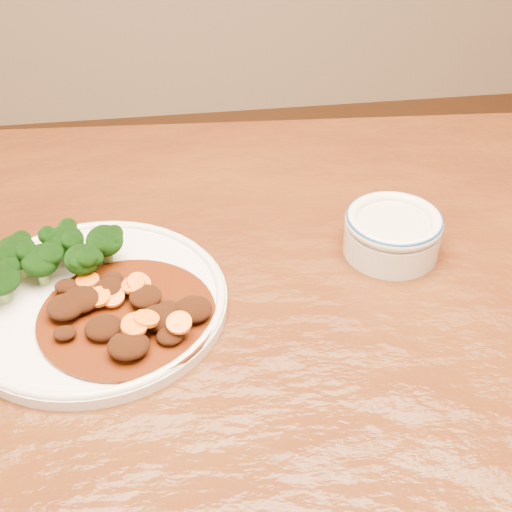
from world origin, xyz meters
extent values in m
cube|color=#4C270D|center=(0.00, 0.00, 0.73)|extent=(1.56, 1.00, 0.04)
cylinder|color=white|center=(-0.23, 0.04, 0.76)|extent=(0.29, 0.29, 0.01)
torus|color=white|center=(-0.23, 0.04, 0.76)|extent=(0.29, 0.29, 0.01)
cylinder|color=#799F52|center=(-0.30, 0.09, 0.77)|extent=(0.01, 0.01, 0.02)
ellipsoid|color=black|center=(-0.30, 0.09, 0.79)|extent=(0.04, 0.04, 0.03)
cylinder|color=#799F52|center=(-0.21, 0.10, 0.77)|extent=(0.01, 0.01, 0.02)
ellipsoid|color=black|center=(-0.21, 0.10, 0.79)|extent=(0.04, 0.04, 0.03)
cylinder|color=#799F52|center=(-0.32, 0.05, 0.77)|extent=(0.01, 0.01, 0.02)
ellipsoid|color=black|center=(-0.32, 0.05, 0.79)|extent=(0.04, 0.04, 0.03)
cylinder|color=#799F52|center=(-0.24, 0.07, 0.77)|extent=(0.01, 0.01, 0.02)
ellipsoid|color=black|center=(-0.24, 0.07, 0.79)|extent=(0.04, 0.04, 0.03)
cylinder|color=#799F52|center=(-0.26, 0.11, 0.77)|extent=(0.01, 0.01, 0.02)
ellipsoid|color=black|center=(-0.26, 0.11, 0.79)|extent=(0.04, 0.04, 0.03)
cylinder|color=#799F52|center=(-0.28, 0.07, 0.77)|extent=(0.01, 0.01, 0.02)
ellipsoid|color=black|center=(-0.28, 0.07, 0.79)|extent=(0.04, 0.04, 0.03)
cylinder|color=#799F52|center=(-0.31, 0.09, 0.77)|extent=(0.01, 0.01, 0.02)
ellipsoid|color=black|center=(-0.31, 0.09, 0.79)|extent=(0.04, 0.04, 0.04)
cylinder|color=#471E07|center=(-0.19, 0.00, 0.77)|extent=(0.19, 0.19, 0.00)
ellipsoid|color=black|center=(-0.21, 0.04, 0.78)|extent=(0.03, 0.03, 0.02)
ellipsoid|color=black|center=(-0.17, 0.02, 0.78)|extent=(0.03, 0.04, 0.02)
ellipsoid|color=black|center=(-0.20, -0.02, 0.77)|extent=(0.02, 0.02, 0.01)
ellipsoid|color=black|center=(-0.15, -0.04, 0.77)|extent=(0.03, 0.03, 0.01)
ellipsoid|color=black|center=(-0.21, -0.02, 0.78)|extent=(0.04, 0.04, 0.02)
ellipsoid|color=black|center=(-0.18, 0.04, 0.78)|extent=(0.03, 0.02, 0.01)
ellipsoid|color=black|center=(-0.16, -0.02, 0.78)|extent=(0.04, 0.04, 0.02)
ellipsoid|color=black|center=(-0.19, -0.06, 0.78)|extent=(0.04, 0.04, 0.02)
ellipsoid|color=black|center=(-0.17, 0.03, 0.77)|extent=(0.03, 0.02, 0.01)
ellipsoid|color=black|center=(-0.25, 0.01, 0.78)|extent=(0.04, 0.04, 0.02)
ellipsoid|color=black|center=(-0.12, -0.01, 0.78)|extent=(0.04, 0.04, 0.02)
ellipsoid|color=black|center=(-0.22, 0.03, 0.77)|extent=(0.03, 0.03, 0.01)
ellipsoid|color=black|center=(-0.25, 0.04, 0.78)|extent=(0.02, 0.02, 0.01)
ellipsoid|color=black|center=(-0.15, -0.01, 0.77)|extent=(0.03, 0.03, 0.01)
ellipsoid|color=black|center=(-0.25, -0.03, 0.77)|extent=(0.02, 0.02, 0.01)
ellipsoid|color=black|center=(-0.21, 0.05, 0.77)|extent=(0.02, 0.02, 0.01)
ellipsoid|color=black|center=(-0.24, 0.02, 0.78)|extent=(0.04, 0.04, 0.02)
cylinder|color=#E8600C|center=(-0.20, 0.02, 0.78)|extent=(0.03, 0.03, 0.01)
cylinder|color=#E8600C|center=(-0.23, 0.05, 0.78)|extent=(0.04, 0.04, 0.01)
cylinder|color=#E8600C|center=(-0.17, -0.03, 0.79)|extent=(0.04, 0.04, 0.01)
cylinder|color=#E8600C|center=(-0.18, -0.03, 0.79)|extent=(0.03, 0.03, 0.01)
cylinder|color=#E8600C|center=(-0.22, 0.02, 0.78)|extent=(0.03, 0.03, 0.01)
cylinder|color=#E8600C|center=(-0.18, -0.04, 0.79)|extent=(0.03, 0.03, 0.01)
cylinder|color=#E8600C|center=(-0.14, -0.04, 0.79)|extent=(0.04, 0.04, 0.01)
cylinder|color=#E8600C|center=(-0.18, 0.03, 0.78)|extent=(0.04, 0.04, 0.01)
cylinder|color=#E8600C|center=(-0.18, 0.03, 0.78)|extent=(0.03, 0.03, 0.02)
cylinder|color=silver|center=(0.12, 0.09, 0.77)|extent=(0.11, 0.11, 0.04)
cylinder|color=beige|center=(0.12, 0.09, 0.79)|extent=(0.09, 0.09, 0.01)
torus|color=silver|center=(0.12, 0.09, 0.79)|extent=(0.12, 0.12, 0.02)
torus|color=navy|center=(0.12, 0.09, 0.80)|extent=(0.11, 0.11, 0.01)
camera|label=1|loc=(-0.13, -0.57, 1.28)|focal=50.00mm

